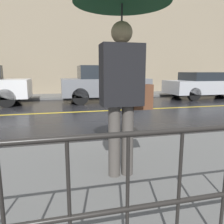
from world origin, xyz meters
The scene contains 9 objects.
ground_plane centered at (0.00, 0.00, 0.00)m, with size 80.00×80.00×0.00m, color black.
sidewalk_near centered at (0.00, -5.08, 0.05)m, with size 28.00×2.90×0.10m.
sidewalk_far centered at (0.00, 4.63, 0.05)m, with size 28.00×2.01×0.10m.
lane_marking centered at (0.00, 0.00, 0.00)m, with size 25.20×0.12×0.01m.
building_storefront centered at (0.00, 5.78, 3.13)m, with size 28.00×0.30×6.25m.
railing_foreground centered at (0.00, -6.28, 0.69)m, with size 12.00×0.04×0.92m.
pedestrian centered at (0.32, -5.02, 1.85)m, with size 1.08×1.08×2.25m.
car_grey centered at (1.65, 2.43, 0.83)m, with size 3.92×1.85×1.63m.
car_silver centered at (7.20, 2.43, 0.70)m, with size 4.48×1.80×1.34m.
Camera 1 is at (-0.40, -7.48, 1.38)m, focal length 35.00 mm.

